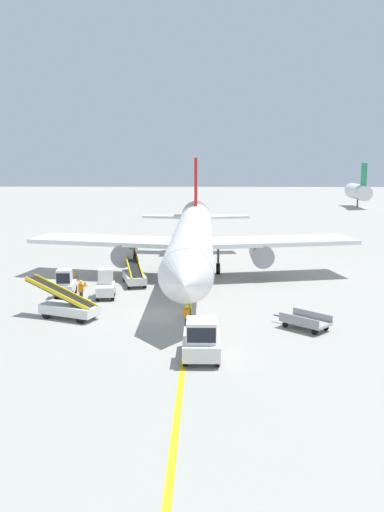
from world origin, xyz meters
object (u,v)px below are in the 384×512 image
Objects in this scene: baggage_tug_near_wing at (106,285)px; baggage_cart_loaded at (305,321)px; belt_loader_forward_hold at (68,306)px; belt_loader_aft_hold at (134,275)px; pushback_tug at (201,340)px; ground_crew_marshaller at (81,291)px; airliner at (193,238)px; ground_crew_wing_walker at (187,317)px; safety_cone_nose_left at (76,275)px; baggage_tug_by_cargo_door at (65,284)px; safety_cone_nose_right at (85,284)px.

baggage_tug_near_wing is 15.34m from baggage_cart_loaded.
belt_loader_forward_hold is 0.99× the size of belt_loader_aft_hold.
ground_crew_marshaller is (-8.53, 10.92, -0.08)m from pushback_tug.
airliner reaches higher than ground_crew_wing_walker.
safety_cone_nose_left is at bearing -177.53° from airliner.
baggage_tug_by_cargo_door is 5.63× the size of safety_cone_nose_left.
ground_crew_marshaller is (-3.05, -6.07, 0.13)m from belt_loader_aft_hold.
baggage_cart_loaded is 15.89m from ground_crew_marshaller.
airliner is at bearing 2.47° from safety_cone_nose_left.
safety_cone_nose_left is at bearing 104.64° from ground_crew_marshaller.
ground_crew_wing_walker is (-7.15, -0.70, 0.44)m from baggage_cart_loaded.
ground_crew_marshaller is (-1.45, -1.76, -0.02)m from baggage_tug_near_wing.
baggage_tug_near_wing is 0.77× the size of baggage_cart_loaded.
baggage_tug_near_wing is 0.50× the size of belt_loader_forward_hold.
ground_crew_wing_walker is at bearing -56.41° from safety_cone_nose_left.
baggage_tug_near_wing reaches higher than ground_crew_wing_walker.
baggage_cart_loaded is (14.90, -2.06, -0.31)m from belt_loader_forward_hold.
belt_loader_forward_hold is at bearing -107.82° from belt_loader_aft_hold.
belt_loader_aft_hold reaches higher than ground_crew_wing_walker.
safety_cone_nose_left is at bearing 95.36° from baggage_tug_by_cargo_door.
pushback_tug is at bearing -87.79° from airliner.
airliner is 6.83× the size of belt_loader_aft_hold.
baggage_tug_by_cargo_door reaches higher than baggage_cart_loaded.
ground_crew_marshaller is (-14.81, 5.75, 0.44)m from baggage_cart_loaded.
pushback_tug is 2.12× the size of ground_crew_wing_walker.
belt_loader_aft_hold reaches higher than safety_cone_nose_right.
pushback_tug reaches higher than baggage_cart_loaded.
belt_loader_aft_hold reaches higher than pushback_tug.
ground_crew_wing_walker reaches higher than safety_cone_nose_right.
baggage_tug_near_wing is at bearing 119.20° from pushback_tug.
belt_loader_forward_hold is 11.58× the size of safety_cone_nose_left.
baggage_cart_loaded is at bearing -7.87° from belt_loader_forward_hold.
airliner is 6.92× the size of belt_loader_forward_hold.
baggage_tug_near_wing is 0.49× the size of belt_loader_aft_hold.
ground_crew_wing_walker is (7.75, -2.76, 0.13)m from belt_loader_forward_hold.
airliner reaches higher than baggage_cart_loaded.
baggage_cart_loaded is at bearing -25.15° from baggage_tug_by_cargo_door.
safety_cone_nose_right is (-3.82, -0.90, -0.56)m from belt_loader_aft_hold.
baggage_cart_loaded is (16.40, -7.70, -0.46)m from baggage_tug_by_cargo_door.
ground_crew_marshaller is at bearing 88.61° from belt_loader_forward_hold.
ground_crew_wing_walker is at bearing 101.11° from pushback_tug.
belt_loader_aft_hold is at bearing 69.60° from baggage_tug_near_wing.
airliner is at bearing 89.56° from ground_crew_wing_walker.
belt_loader_aft_hold is at bearing -23.71° from safety_cone_nose_left.
belt_loader_aft_hold reaches higher than baggage_tug_near_wing.
airliner is at bearing 30.01° from belt_loader_aft_hold.
ground_crew_marshaller is at bearing -129.36° from baggage_tug_near_wing.
baggage_tug_near_wing is 2.28m from ground_crew_marshaller.
baggage_tug_near_wing reaches higher than ground_crew_marshaller.
baggage_tug_by_cargo_door is (-10.12, 12.87, -0.07)m from pushback_tug.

